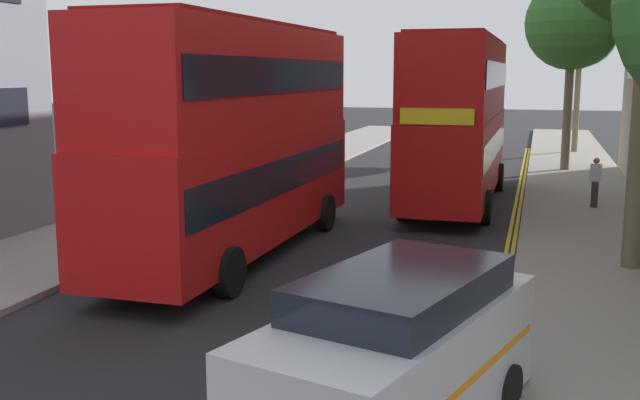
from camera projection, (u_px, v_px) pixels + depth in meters
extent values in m
cube|color=gray|center=(598.00, 246.00, 19.14)|extent=(4.00, 80.00, 0.14)
cube|color=gray|center=(146.00, 218.00, 22.75)|extent=(4.00, 80.00, 0.14)
cube|color=yellow|center=(511.00, 261.00, 17.85)|extent=(0.10, 56.00, 0.01)
cube|color=yellow|center=(504.00, 261.00, 17.89)|extent=(0.10, 56.00, 0.01)
cube|color=red|center=(238.00, 185.00, 18.25)|extent=(2.65, 10.83, 2.60)
cube|color=red|center=(236.00, 80.00, 17.82)|extent=(2.60, 10.62, 2.50)
cube|color=black|center=(237.00, 173.00, 18.20)|extent=(2.68, 10.40, 0.84)
cube|color=black|center=(236.00, 76.00, 17.81)|extent=(2.66, 10.19, 0.80)
cube|color=yellow|center=(306.00, 111.00, 23.06)|extent=(2.00, 0.09, 0.44)
cube|color=maroon|center=(235.00, 24.00, 17.60)|extent=(2.39, 9.75, 0.10)
cylinder|color=black|center=(245.00, 208.00, 21.98)|extent=(0.31, 1.04, 1.04)
cylinder|color=black|center=(326.00, 213.00, 21.25)|extent=(0.31, 1.04, 1.04)
cylinder|color=black|center=(120.00, 263.00, 15.67)|extent=(0.31, 1.04, 1.04)
cylinder|color=black|center=(230.00, 272.00, 14.95)|extent=(0.31, 1.04, 1.04)
cube|color=#B20F0F|center=(457.00, 153.00, 25.44)|extent=(2.55, 10.81, 2.60)
cube|color=#B20F0F|center=(460.00, 78.00, 25.01)|extent=(2.50, 10.60, 2.50)
cube|color=black|center=(458.00, 144.00, 25.39)|extent=(2.58, 10.38, 0.84)
cube|color=black|center=(460.00, 75.00, 25.00)|extent=(2.57, 10.16, 0.80)
cube|color=yellow|center=(437.00, 117.00, 20.10)|extent=(2.00, 0.07, 0.44)
cube|color=maroon|center=(461.00, 38.00, 24.79)|extent=(2.29, 9.73, 0.10)
cylinder|color=black|center=(486.00, 207.00, 22.14)|extent=(0.30, 1.04, 1.04)
cylinder|color=black|center=(403.00, 203.00, 22.84)|extent=(0.30, 1.04, 1.04)
cylinder|color=black|center=(499.00, 177.00, 28.46)|extent=(0.30, 1.04, 1.04)
cylinder|color=black|center=(434.00, 174.00, 29.17)|extent=(0.30, 1.04, 1.04)
cube|color=silver|center=(396.00, 367.00, 9.03)|extent=(3.16, 5.05, 1.50)
cube|color=black|center=(403.00, 301.00, 9.02)|extent=(2.51, 3.42, 0.76)
cube|color=orange|center=(396.00, 364.00, 9.03)|extent=(3.07, 4.69, 0.10)
cylinder|color=black|center=(507.00, 389.00, 9.86)|extent=(0.40, 0.71, 0.68)
cylinder|color=black|center=(386.00, 360.00, 10.82)|extent=(0.40, 0.71, 0.68)
cylinder|color=#2D2D38|center=(595.00, 194.00, 24.16)|extent=(0.22, 0.22, 0.85)
cube|color=silver|center=(596.00, 173.00, 24.04)|extent=(0.34, 0.22, 0.56)
sphere|color=#9E7051|center=(597.00, 161.00, 23.98)|extent=(0.20, 0.20, 0.20)
cylinder|color=#6B6047|center=(568.00, 111.00, 33.22)|extent=(0.39, 0.39, 5.24)
cylinder|color=#6B6047|center=(588.00, 40.00, 32.61)|extent=(0.38, 1.48, 1.09)
cylinder|color=#6B6047|center=(572.00, 40.00, 33.38)|extent=(1.52, 0.17, 1.11)
cylinder|color=#6B6047|center=(556.00, 41.00, 32.76)|extent=(0.37, 1.38, 1.01)
cylinder|color=#6B6047|center=(571.00, 39.00, 32.04)|extent=(1.46, 0.23, 1.07)
sphere|color=#33702D|center=(573.00, 23.00, 32.57)|extent=(4.08, 4.08, 4.08)
cylinder|color=#6B6047|center=(640.00, 134.00, 16.32)|extent=(0.41, 0.41, 6.00)
cylinder|color=#6B6047|center=(577.00, 103.00, 40.79)|extent=(0.31, 0.31, 5.37)
cylinder|color=#6B6047|center=(595.00, 43.00, 40.14)|extent=(0.34, 1.58, 1.15)
cylinder|color=#6B6047|center=(581.00, 43.00, 40.93)|extent=(1.53, 0.24, 1.12)
cylinder|color=#6B6047|center=(568.00, 44.00, 40.62)|extent=(0.52, 1.36, 1.02)
cylinder|color=#6B6047|center=(581.00, 45.00, 39.72)|extent=(1.20, 0.19, 0.89)
sphere|color=#33702D|center=(581.00, 30.00, 40.13)|extent=(3.99, 3.99, 3.99)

